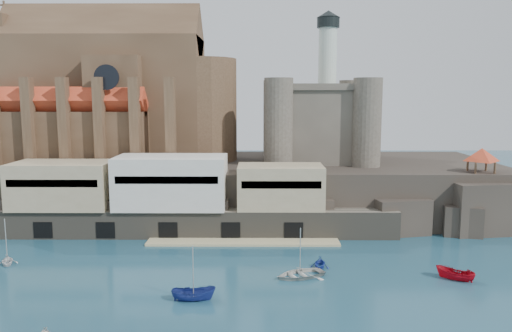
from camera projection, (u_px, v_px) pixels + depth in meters
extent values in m
plane|color=navy|center=(222.00, 287.00, 60.24)|extent=(300.00, 300.00, 0.00)
cube|color=black|center=(237.00, 186.00, 99.13)|extent=(100.00, 34.00, 10.00)
cube|color=black|center=(5.00, 215.00, 83.33)|extent=(9.00, 5.00, 6.00)
cube|color=black|center=(101.00, 215.00, 83.22)|extent=(9.00, 5.00, 6.00)
cube|color=black|center=(202.00, 216.00, 83.11)|extent=(9.00, 5.00, 6.00)
cube|color=black|center=(304.00, 216.00, 83.00)|extent=(9.00, 5.00, 6.00)
cube|color=black|center=(400.00, 216.00, 82.90)|extent=(9.00, 5.00, 6.00)
cube|color=#605A4D|center=(183.00, 222.00, 82.25)|extent=(70.00, 6.00, 4.50)
cube|color=tan|center=(243.00, 242.00, 78.02)|extent=(30.00, 4.00, 0.40)
cube|color=black|center=(43.00, 230.00, 79.61)|extent=(3.00, 0.40, 2.60)
cube|color=black|center=(106.00, 230.00, 79.55)|extent=(3.00, 0.40, 2.60)
cube|color=black|center=(168.00, 230.00, 79.48)|extent=(3.00, 0.40, 2.60)
cube|color=black|center=(231.00, 230.00, 79.42)|extent=(3.00, 0.40, 2.60)
cube|color=black|center=(294.00, 230.00, 79.35)|extent=(3.00, 0.40, 2.60)
cube|color=tan|center=(63.00, 185.00, 82.52)|extent=(16.00, 9.00, 7.50)
cube|color=silver|center=(171.00, 182.00, 82.33)|extent=(18.00, 9.00, 8.50)
cube|color=tan|center=(280.00, 186.00, 82.32)|extent=(14.00, 8.00, 7.00)
cube|color=#4A3422|center=(106.00, 100.00, 98.88)|extent=(38.00, 14.00, 24.00)
cube|color=#4A3422|center=(103.00, 38.00, 97.18)|extent=(38.00, 13.01, 13.01)
cylinder|color=#4A3422|center=(201.00, 110.00, 99.04)|extent=(14.00, 14.00, 20.00)
cube|color=#4A3422|center=(126.00, 110.00, 99.13)|extent=(10.00, 20.00, 20.00)
cube|color=#4A3422|center=(69.00, 139.00, 90.49)|extent=(28.00, 5.00, 10.00)
cube|color=#4A3422|center=(102.00, 132.00, 109.30)|extent=(28.00, 5.00, 10.00)
cube|color=#BF3B20|center=(67.00, 103.00, 89.56)|extent=(28.00, 5.66, 5.66)
cube|color=#BF3B20|center=(101.00, 101.00, 108.36)|extent=(28.00, 5.66, 5.66)
cube|color=#4A3422|center=(10.00, 90.00, 98.72)|extent=(4.00, 10.00, 28.00)
cylinder|color=black|center=(106.00, 77.00, 86.36)|extent=(4.40, 0.30, 4.40)
cube|color=#4A3422|center=(29.00, 124.00, 87.13)|extent=(1.60, 2.20, 16.00)
cube|color=#4A3422|center=(64.00, 124.00, 87.09)|extent=(1.60, 2.20, 16.00)
cube|color=#4A3422|center=(100.00, 124.00, 87.05)|extent=(1.60, 2.20, 16.00)
cube|color=#4A3422|center=(135.00, 124.00, 87.01)|extent=(1.60, 2.20, 16.00)
cube|color=#4A3422|center=(170.00, 124.00, 86.97)|extent=(1.60, 2.20, 16.00)
cube|color=#4E473D|center=(317.00, 125.00, 98.32)|extent=(16.00, 16.00, 14.00)
cube|color=#4E473D|center=(318.00, 87.00, 97.27)|extent=(17.00, 17.00, 1.20)
cylinder|color=#4E473D|center=(279.00, 123.00, 90.31)|extent=(5.20, 5.20, 16.00)
cylinder|color=#4E473D|center=(367.00, 123.00, 90.21)|extent=(5.20, 5.20, 16.00)
cylinder|color=#4E473D|center=(276.00, 118.00, 106.15)|extent=(5.20, 5.20, 16.00)
cylinder|color=#4E473D|center=(351.00, 118.00, 106.05)|extent=(5.20, 5.20, 16.00)
cylinder|color=silver|center=(328.00, 59.00, 98.45)|extent=(3.60, 3.60, 12.00)
cylinder|color=black|center=(328.00, 22.00, 97.46)|extent=(4.40, 4.40, 2.00)
cone|color=black|center=(328.00, 14.00, 97.23)|extent=(4.60, 4.60, 1.40)
cube|color=black|center=(479.00, 205.00, 85.09)|extent=(12.00, 10.00, 8.70)
cube|color=black|center=(461.00, 220.00, 82.41)|extent=(6.00, 5.00, 5.00)
cube|color=black|center=(502.00, 210.00, 87.23)|extent=(5.00, 4.00, 6.00)
cube|color=#4A3422|center=(480.00, 179.00, 84.45)|extent=(4.20, 4.20, 0.30)
cylinder|color=#4A3422|center=(475.00, 172.00, 82.68)|extent=(0.36, 0.36, 3.20)
cylinder|color=#4A3422|center=(495.00, 172.00, 82.65)|extent=(0.36, 0.36, 3.20)
cylinder|color=#4A3422|center=(467.00, 169.00, 85.84)|extent=(0.36, 0.36, 3.20)
cylinder|color=#4A3422|center=(486.00, 169.00, 85.82)|extent=(0.36, 0.36, 3.20)
pyramid|color=#BF3B20|center=(482.00, 155.00, 83.87)|extent=(6.40, 6.40, 2.20)
imported|color=navy|center=(194.00, 300.00, 56.21)|extent=(2.02, 1.97, 5.01)
imported|color=silver|center=(8.00, 264.00, 68.11)|extent=(3.47, 2.87, 3.47)
imported|color=#AB0817|center=(455.00, 280.00, 62.50)|extent=(2.52, 2.51, 4.76)
imported|color=beige|center=(300.00, 277.00, 63.49)|extent=(3.09, 4.81, 6.52)
imported|color=#20399C|center=(320.00, 267.00, 66.99)|extent=(3.33, 2.47, 3.47)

